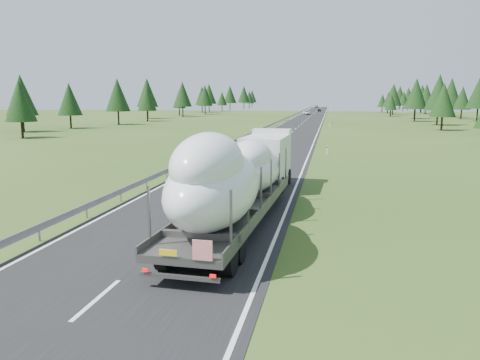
% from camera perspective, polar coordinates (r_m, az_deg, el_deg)
% --- Properties ---
extents(ground, '(400.00, 400.00, 0.00)m').
position_cam_1_polar(ground, '(23.21, -6.60, -5.26)').
color(ground, '#2E4517').
rests_on(ground, ground).
extents(road_surface, '(10.00, 400.00, 0.02)m').
position_cam_1_polar(road_surface, '(121.67, 7.78, 7.04)').
color(road_surface, black).
rests_on(road_surface, ground).
extents(guardrail, '(0.10, 400.00, 0.76)m').
position_cam_1_polar(guardrail, '(122.00, 5.28, 7.37)').
color(guardrail, slate).
rests_on(guardrail, ground).
extents(marker_posts, '(0.13, 350.08, 1.00)m').
position_cam_1_polar(marker_posts, '(176.42, 10.95, 8.01)').
color(marker_posts, silver).
rests_on(marker_posts, ground).
extents(highway_sign, '(0.08, 0.90, 2.60)m').
position_cam_1_polar(highway_sign, '(101.42, 11.25, 7.39)').
color(highway_sign, slate).
rests_on(highway_sign, ground).
extents(tree_line_right, '(26.79, 312.12, 12.44)m').
position_cam_1_polar(tree_line_right, '(140.20, 24.68, 9.46)').
color(tree_line_right, black).
rests_on(tree_line_right, ground).
extents(tree_line_left, '(13.82, 311.47, 12.58)m').
position_cam_1_polar(tree_line_left, '(163.68, -7.16, 10.25)').
color(tree_line_left, black).
rests_on(tree_line_left, ground).
extents(boat_truck, '(3.64, 20.89, 4.84)m').
position_cam_1_polar(boat_truck, '(22.98, 0.20, 0.95)').
color(boat_truck, silver).
rests_on(boat_truck, ground).
extents(distant_van, '(2.87, 5.57, 1.50)m').
position_cam_1_polar(distant_van, '(174.20, 8.09, 8.14)').
color(distant_van, silver).
rests_on(distant_van, ground).
extents(distant_car_dark, '(1.59, 3.81, 1.29)m').
position_cam_1_polar(distant_car_dark, '(215.90, 9.64, 8.41)').
color(distant_car_dark, black).
rests_on(distant_car_dark, ground).
extents(distant_car_blue, '(1.82, 4.54, 1.47)m').
position_cam_1_polar(distant_car_blue, '(296.62, 9.31, 8.83)').
color(distant_car_blue, '#16263E').
rests_on(distant_car_blue, ground).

